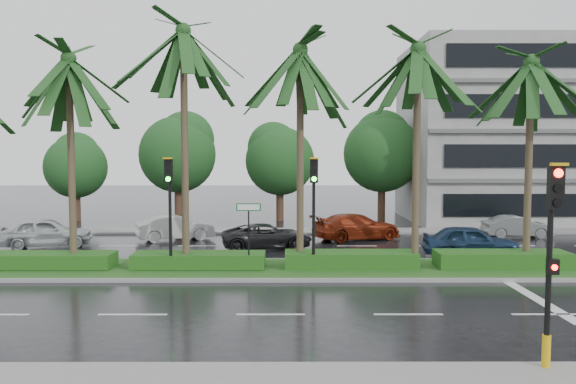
{
  "coord_description": "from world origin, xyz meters",
  "views": [
    {
      "loc": [
        0.47,
        -20.96,
        4.68
      ],
      "look_at": [
        0.52,
        1.5,
        3.11
      ],
      "focal_mm": 35.0,
      "sensor_mm": 36.0,
      "label": 1
    }
  ],
  "objects_px": {
    "car_white": "(176,228)",
    "car_grey": "(517,226)",
    "signal_median_left": "(169,197)",
    "signal_near": "(551,257)",
    "car_silver": "(46,232)",
    "car_blue": "(471,241)",
    "car_darkgrey": "(267,236)",
    "car_red": "(357,227)",
    "street_sign": "(249,219)"
  },
  "relations": [
    {
      "from": "car_white",
      "to": "car_grey",
      "type": "xyz_separation_m",
      "value": [
        18.74,
        0.94,
        -0.07
      ]
    },
    {
      "from": "car_grey",
      "to": "signal_median_left",
      "type": "bearing_deg",
      "value": 119.56
    },
    {
      "from": "signal_near",
      "to": "car_silver",
      "type": "distance_m",
      "value": 23.81
    },
    {
      "from": "car_silver",
      "to": "car_white",
      "type": "xyz_separation_m",
      "value": [
        6.0,
        2.26,
        -0.07
      ]
    },
    {
      "from": "signal_median_left",
      "to": "car_silver",
      "type": "relative_size",
      "value": 1.0
    },
    {
      "from": "car_silver",
      "to": "signal_near",
      "type": "bearing_deg",
      "value": -150.61
    },
    {
      "from": "signal_median_left",
      "to": "car_blue",
      "type": "relative_size",
      "value": 1.04
    },
    {
      "from": "signal_near",
      "to": "car_darkgrey",
      "type": "relative_size",
      "value": 0.99
    },
    {
      "from": "car_darkgrey",
      "to": "car_red",
      "type": "relative_size",
      "value": 0.9
    },
    {
      "from": "signal_near",
      "to": "car_red",
      "type": "height_order",
      "value": "signal_near"
    },
    {
      "from": "car_darkgrey",
      "to": "car_blue",
      "type": "height_order",
      "value": "car_blue"
    },
    {
      "from": "car_red",
      "to": "car_grey",
      "type": "xyz_separation_m",
      "value": [
        9.0,
        0.82,
        -0.1
      ]
    },
    {
      "from": "street_sign",
      "to": "car_grey",
      "type": "relative_size",
      "value": 0.7
    },
    {
      "from": "signal_near",
      "to": "car_grey",
      "type": "relative_size",
      "value": 1.18
    },
    {
      "from": "car_silver",
      "to": "car_blue",
      "type": "distance_m",
      "value": 20.41
    },
    {
      "from": "signal_median_left",
      "to": "car_blue",
      "type": "distance_m",
      "value": 13.46
    },
    {
      "from": "street_sign",
      "to": "car_silver",
      "type": "height_order",
      "value": "street_sign"
    },
    {
      "from": "signal_median_left",
      "to": "car_silver",
      "type": "bearing_deg",
      "value": 139.73
    },
    {
      "from": "signal_median_left",
      "to": "car_darkgrey",
      "type": "height_order",
      "value": "signal_median_left"
    },
    {
      "from": "signal_median_left",
      "to": "car_darkgrey",
      "type": "xyz_separation_m",
      "value": [
        3.5,
        5.93,
        -2.39
      ]
    },
    {
      "from": "signal_near",
      "to": "car_blue",
      "type": "distance_m",
      "value": 13.78
    },
    {
      "from": "car_darkgrey",
      "to": "car_blue",
      "type": "distance_m",
      "value": 9.51
    },
    {
      "from": "car_darkgrey",
      "to": "car_grey",
      "type": "relative_size",
      "value": 1.19
    },
    {
      "from": "signal_near",
      "to": "car_silver",
      "type": "xyz_separation_m",
      "value": [
        -17.5,
        16.04,
        -1.76
      ]
    },
    {
      "from": "car_red",
      "to": "car_silver",
      "type": "bearing_deg",
      "value": 77.49
    },
    {
      "from": "car_silver",
      "to": "car_darkgrey",
      "type": "distance_m",
      "value": 11.01
    },
    {
      "from": "signal_near",
      "to": "car_blue",
      "type": "xyz_separation_m",
      "value": [
        2.74,
        13.39,
        -1.79
      ]
    },
    {
      "from": "car_blue",
      "to": "car_grey",
      "type": "relative_size",
      "value": 1.14
    },
    {
      "from": "signal_near",
      "to": "car_red",
      "type": "bearing_deg",
      "value": 95.46
    },
    {
      "from": "car_grey",
      "to": "car_white",
      "type": "bearing_deg",
      "value": 93.43
    },
    {
      "from": "signal_near",
      "to": "car_red",
      "type": "relative_size",
      "value": 0.9
    },
    {
      "from": "signal_median_left",
      "to": "car_grey",
      "type": "bearing_deg",
      "value": 29.02
    },
    {
      "from": "car_red",
      "to": "car_grey",
      "type": "height_order",
      "value": "car_red"
    },
    {
      "from": "car_darkgrey",
      "to": "signal_near",
      "type": "bearing_deg",
      "value": -167.46
    },
    {
      "from": "car_silver",
      "to": "car_grey",
      "type": "bearing_deg",
      "value": -100.71
    },
    {
      "from": "street_sign",
      "to": "car_silver",
      "type": "distance_m",
      "value": 12.26
    },
    {
      "from": "signal_near",
      "to": "signal_median_left",
      "type": "distance_m",
      "value": 13.93
    },
    {
      "from": "signal_near",
      "to": "car_darkgrey",
      "type": "distance_m",
      "value": 17.03
    },
    {
      "from": "car_white",
      "to": "car_grey",
      "type": "bearing_deg",
      "value": -109.04
    },
    {
      "from": "street_sign",
      "to": "car_darkgrey",
      "type": "relative_size",
      "value": 0.59
    },
    {
      "from": "signal_median_left",
      "to": "car_grey",
      "type": "height_order",
      "value": "signal_median_left"
    },
    {
      "from": "street_sign",
      "to": "car_grey",
      "type": "distance_m",
      "value": 17.12
    },
    {
      "from": "car_silver",
      "to": "car_darkgrey",
      "type": "xyz_separation_m",
      "value": [
        11.0,
        -0.42,
        -0.14
      ]
    },
    {
      "from": "street_sign",
      "to": "car_darkgrey",
      "type": "bearing_deg",
      "value": 85.03
    },
    {
      "from": "signal_near",
      "to": "car_white",
      "type": "distance_m",
      "value": 21.7
    },
    {
      "from": "car_white",
      "to": "car_silver",
      "type": "bearing_deg",
      "value": 88.74
    },
    {
      "from": "car_darkgrey",
      "to": "car_red",
      "type": "distance_m",
      "value": 5.51
    },
    {
      "from": "signal_median_left",
      "to": "car_white",
      "type": "distance_m",
      "value": 9.05
    },
    {
      "from": "car_darkgrey",
      "to": "car_red",
      "type": "xyz_separation_m",
      "value": [
        4.74,
        2.81,
        0.1
      ]
    },
    {
      "from": "signal_near",
      "to": "car_darkgrey",
      "type": "xyz_separation_m",
      "value": [
        -6.5,
        15.62,
        -1.89
      ]
    }
  ]
}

